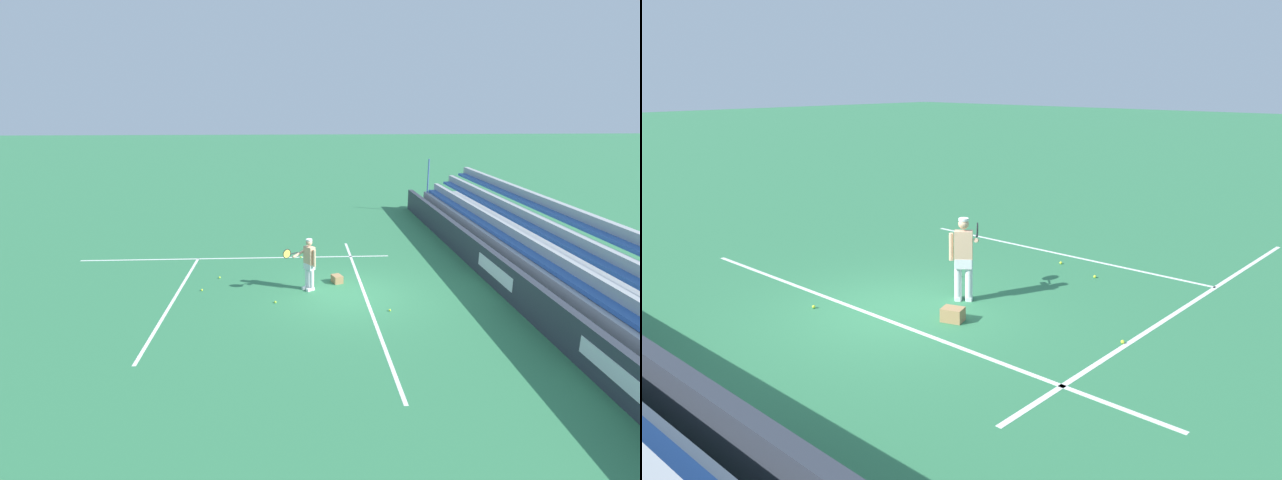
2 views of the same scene
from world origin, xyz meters
The scene contains 13 objects.
ground_plane centered at (0.00, 0.00, 0.00)m, with size 160.00×160.00×0.00m, color #337A4C.
court_baseline_white centered at (0.00, -0.50, 0.00)m, with size 12.00×0.10×0.01m, color white.
court_sideline_white centered at (4.11, 4.00, 0.00)m, with size 0.10×12.00×0.01m, color white.
court_service_line_white centered at (0.00, 5.50, 0.00)m, with size 8.22×0.10×0.01m, color white.
back_wall_sponsor_board centered at (-0.01, -4.92, 0.55)m, with size 26.18×0.25×1.10m.
bleacher_stand centered at (0.00, -6.75, 0.73)m, with size 24.88×2.40×2.95m.
tennis_player centered at (0.59, 1.27, 0.89)m, with size 0.64×1.04×1.71m.
ball_box_cardboard centered at (1.19, 0.29, 0.13)m, with size 0.40×0.30×0.26m, color #A87F51.
tennis_ball_near_player centered at (-0.49, 2.33, 0.03)m, with size 0.07×0.07×0.07m, color #CCE533.
tennis_ball_stray_back centered at (1.82, 4.34, 0.03)m, with size 0.07×0.07×0.07m, color #CCE533.
tennis_ball_far_right centered at (-1.29, -1.05, 0.03)m, with size 0.07×0.07×0.07m, color #CCE533.
tennis_ball_far_left centered at (4.03, 1.48, 0.03)m, with size 0.07×0.07×0.07m, color #CCE533.
tennis_ball_by_box centered at (0.65, 4.75, 0.03)m, with size 0.07×0.07×0.07m, color #CCE533.
Camera 1 is at (-14.71, 1.72, 5.95)m, focal length 28.00 mm.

